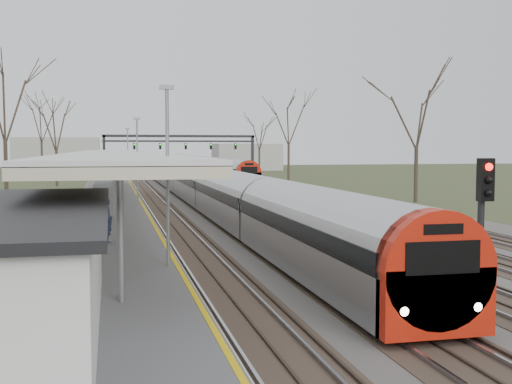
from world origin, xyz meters
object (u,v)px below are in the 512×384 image
Objects in this scene: train_near at (188,180)px; passenger at (107,220)px; train_far at (199,166)px; signal_post at (483,217)px.

passenger is (-6.88, -34.10, 0.32)m from train_near.
signal_post is at bearing -93.44° from train_far.
train_far is (7.00, 43.87, 0.00)m from train_near.
train_near and train_far have the same top height.
signal_post reaches higher than train_far.
passenger is at bearing 132.33° from signal_post.
train_near is 43.63m from signal_post.
train_far is at bearing 86.56° from signal_post.
train_near is 1.20× the size of train_far.
signal_post is (-5.25, -87.45, 1.25)m from train_far.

